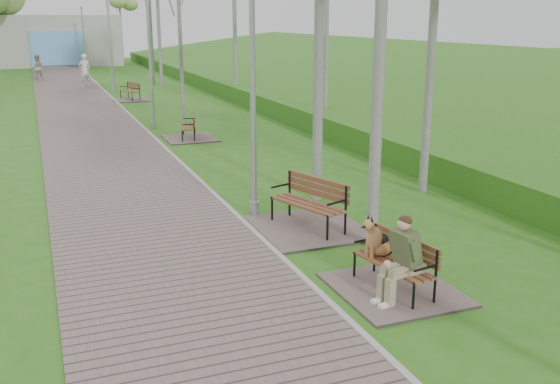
{
  "coord_description": "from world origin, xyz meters",
  "views": [
    {
      "loc": [
        -3.5,
        -4.22,
        3.82
      ],
      "look_at": [
        0.15,
        5.09,
        1.01
      ],
      "focal_mm": 40.0,
      "sensor_mm": 36.0,
      "label": 1
    }
  ],
  "objects": [
    {
      "name": "bench_main",
      "position": [
        0.98,
        2.86,
        0.4
      ],
      "size": [
        1.65,
        1.84,
        1.44
      ],
      "color": "#6A5956",
      "rests_on": "ground"
    },
    {
      "name": "lamp_post_near",
      "position": [
        0.35,
        7.02,
        2.33
      ],
      "size": [
        0.19,
        0.19,
        4.99
      ],
      "color": "#A1A4A9",
      "rests_on": "ground"
    },
    {
      "name": "bench_second",
      "position": [
        1.01,
        5.87,
        0.22
      ],
      "size": [
        1.93,
        2.15,
        1.19
      ],
      "color": "#6A5956",
      "rests_on": "ground"
    },
    {
      "name": "embankment",
      "position": [
        12.0,
        20.0,
        0.0
      ],
      "size": [
        14.0,
        70.0,
        1.6
      ],
      "primitive_type": "cube",
      "color": "#417728",
      "rests_on": "ground"
    },
    {
      "name": "lamp_post_third",
      "position": [
        0.42,
        30.0,
        2.78
      ],
      "size": [
        0.23,
        0.23,
        5.94
      ],
      "color": "#A1A4A9",
      "rests_on": "ground"
    },
    {
      "name": "walkway",
      "position": [
        -1.75,
        21.5,
        0.02
      ],
      "size": [
        3.5,
        67.0,
        0.04
      ],
      "primitive_type": "cube",
      "color": "#6A5956",
      "rests_on": "ground"
    },
    {
      "name": "building_north",
      "position": [
        -1.5,
        50.97,
        1.99
      ],
      "size": [
        10.0,
        5.2,
        4.0
      ],
      "color": "#9E9E99",
      "rests_on": "ground"
    },
    {
      "name": "pedestrian_far",
      "position": [
        -3.2,
        37.93,
        0.8
      ],
      "size": [
        0.81,
        0.65,
        1.6
      ],
      "primitive_type": "imported",
      "rotation": [
        0.0,
        0.0,
        3.09
      ],
      "color": "gray",
      "rests_on": "ground"
    },
    {
      "name": "bench_third",
      "position": [
        1.04,
        15.47,
        0.18
      ],
      "size": [
        1.61,
        1.79,
        0.99
      ],
      "color": "#6A5956",
      "rests_on": "ground"
    },
    {
      "name": "pedestrian_near",
      "position": [
        -0.71,
        33.48,
        0.91
      ],
      "size": [
        0.74,
        0.57,
        1.82
      ],
      "primitive_type": "imported",
      "rotation": [
        0.0,
        0.0,
        3.36
      ],
      "color": "silver",
      "rests_on": "ground"
    },
    {
      "name": "kerb",
      "position": [
        0.0,
        21.5,
        0.03
      ],
      "size": [
        0.1,
        67.0,
        0.05
      ],
      "primitive_type": "cube",
      "color": "#999993",
      "rests_on": "ground"
    },
    {
      "name": "lamp_post_far",
      "position": [
        0.33,
        45.85,
        2.15
      ],
      "size": [
        0.18,
        0.18,
        4.61
      ],
      "color": "#A1A4A9",
      "rests_on": "ground"
    },
    {
      "name": "bench_far",
      "position": [
        0.73,
        26.19,
        0.19
      ],
      "size": [
        1.68,
        1.87,
        1.03
      ],
      "color": "#6A5956",
      "rests_on": "ground"
    },
    {
      "name": "lamp_post_second",
      "position": [
        0.34,
        17.95,
        2.06
      ],
      "size": [
        0.17,
        0.17,
        4.4
      ],
      "color": "#A1A4A9",
      "rests_on": "ground"
    }
  ]
}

